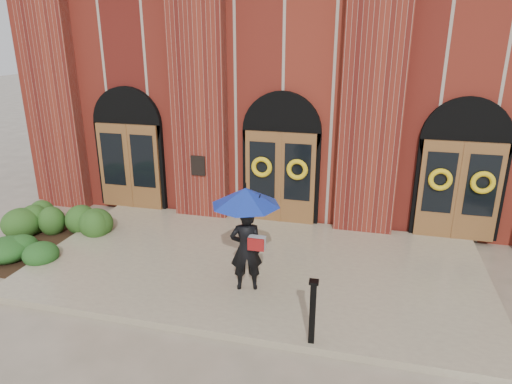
% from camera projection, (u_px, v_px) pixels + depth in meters
% --- Properties ---
extents(ground, '(90.00, 90.00, 0.00)m').
position_uv_depth(ground, '(255.00, 272.00, 10.27)').
color(ground, gray).
rests_on(ground, ground).
extents(landing, '(10.00, 5.30, 0.15)m').
position_uv_depth(landing, '(257.00, 266.00, 10.38)').
color(landing, tan).
rests_on(landing, ground).
extents(church_building, '(16.20, 12.53, 7.00)m').
position_uv_depth(church_building, '(313.00, 78.00, 17.17)').
color(church_building, maroon).
rests_on(church_building, ground).
extents(man_with_umbrella, '(1.70, 1.70, 2.16)m').
position_uv_depth(man_with_umbrella, '(246.00, 219.00, 8.84)').
color(man_with_umbrella, black).
rests_on(man_with_umbrella, landing).
extents(metal_post, '(0.17, 0.17, 1.17)m').
position_uv_depth(metal_post, '(313.00, 310.00, 7.49)').
color(metal_post, black).
rests_on(metal_post, landing).
extents(hedge_wall_left, '(2.86, 1.14, 0.73)m').
position_uv_depth(hedge_wall_left, '(70.00, 223.00, 11.98)').
color(hedge_wall_left, '#274D19').
rests_on(hedge_wall_left, ground).
extents(hedge_front_left, '(1.45, 1.24, 0.51)m').
position_uv_depth(hedge_front_left, '(31.00, 254.00, 10.52)').
color(hedge_front_left, '#1E4B19').
rests_on(hedge_front_left, ground).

